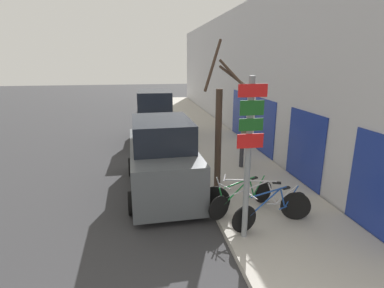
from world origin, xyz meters
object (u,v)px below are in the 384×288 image
object	(u,v)px
bicycle_0	(272,209)
bicycle_1	(255,200)
street_tree	(220,129)
bicycle_2	(242,197)
parked_car_0	(162,158)
parked_car_1	(155,119)
pedestrian_near	(246,142)
signpost	(248,154)

from	to	relation	value
bicycle_0	bicycle_1	bearing A→B (deg)	12.95
street_tree	bicycle_0	bearing A→B (deg)	-72.00
bicycle_2	parked_car_0	world-z (taller)	parked_car_0
bicycle_0	bicycle_2	distance (m)	0.87
parked_car_0	parked_car_1	world-z (taller)	parked_car_1
pedestrian_near	parked_car_0	bearing A→B (deg)	-168.59
bicycle_2	pedestrian_near	bearing A→B (deg)	-45.96
signpost	parked_car_0	world-z (taller)	signpost
bicycle_1	street_tree	xyz separation A→B (m)	(-0.47, 1.76, 1.42)
bicycle_2	bicycle_1	bearing A→B (deg)	-171.71
parked_car_0	pedestrian_near	bearing A→B (deg)	20.32
bicycle_0	parked_car_0	size ratio (longest dim) A/B	0.46
bicycle_0	parked_car_0	xyz separation A→B (m)	(-2.34, 2.71, 0.50)
parked_car_0	signpost	bearing A→B (deg)	-65.01
bicycle_2	parked_car_1	distance (m)	8.06
bicycle_2	parked_car_1	size ratio (longest dim) A/B	0.45
parked_car_1	signpost	bearing A→B (deg)	-79.35
bicycle_2	street_tree	size ratio (longest dim) A/B	0.46
bicycle_2	signpost	bearing A→B (deg)	137.86
bicycle_1	signpost	bearing A→B (deg)	166.85
signpost	bicycle_2	size ratio (longest dim) A/B	1.74
bicycle_1	street_tree	bearing A→B (deg)	35.48
bicycle_2	street_tree	xyz separation A→B (m)	(-0.26, 1.44, 1.46)
signpost	bicycle_1	size ratio (longest dim) A/B	1.40
bicycle_2	street_tree	world-z (taller)	street_tree
bicycle_2	parked_car_0	xyz separation A→B (m)	(-1.89, 1.97, 0.52)
bicycle_0	street_tree	world-z (taller)	street_tree
signpost	bicycle_0	xyz separation A→B (m)	(0.80, 0.40, -1.52)
parked_car_1	pedestrian_near	world-z (taller)	parked_car_1
signpost	bicycle_1	bearing A→B (deg)	56.20
pedestrian_near	parked_car_1	bearing A→B (deg)	112.27
parked_car_1	street_tree	distance (m)	6.63
bicycle_1	parked_car_1	distance (m)	8.41
bicycle_0	bicycle_1	xyz separation A→B (m)	(-0.24, 0.43, 0.04)
parked_car_1	street_tree	bearing A→B (deg)	-75.05
parked_car_1	parked_car_0	bearing A→B (deg)	-89.53
parked_car_0	street_tree	size ratio (longest dim) A/B	1.08
street_tree	signpost	bearing A→B (deg)	-91.95
signpost	bicycle_1	xyz separation A→B (m)	(0.55, 0.83, -1.49)
parked_car_0	street_tree	distance (m)	1.96
bicycle_0	bicycle_2	world-z (taller)	bicycle_0
signpost	pedestrian_near	world-z (taller)	signpost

